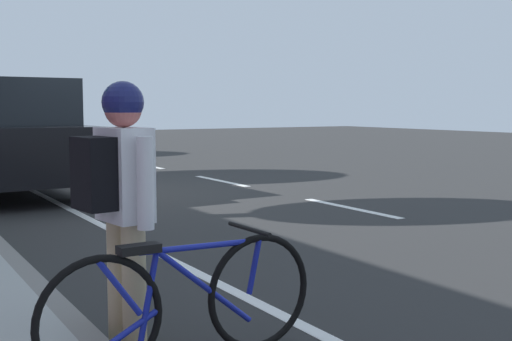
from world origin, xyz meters
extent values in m
plane|color=#2C2C2C|center=(0.00, 0.00, 0.00)|extent=(59.30, 59.30, 0.00)
cube|color=white|center=(-3.06, -17.43, 0.00)|extent=(0.14, 2.20, 0.01)
cube|color=white|center=(-3.06, -13.23, 0.00)|extent=(0.14, 2.20, 0.01)
cube|color=white|center=(-3.06, -9.03, 0.00)|extent=(0.14, 2.20, 0.01)
cube|color=white|center=(-3.06, -4.83, 0.00)|extent=(0.14, 2.20, 0.01)
cube|color=white|center=(-3.06, -0.63, 0.00)|extent=(0.14, 2.20, 0.01)
cube|color=white|center=(-3.06, 3.57, 0.00)|extent=(0.14, 2.20, 0.01)
cube|color=white|center=(0.64, 0.00, 0.00)|extent=(0.12, 37.06, 0.01)
cylinder|color=black|center=(0.17, -5.21, 0.38)|extent=(0.26, 0.77, 0.76)
cube|color=black|center=(1.07, -0.79, 0.78)|extent=(2.09, 4.77, 0.90)
cube|color=black|center=(1.07, -0.79, 1.61)|extent=(1.80, 3.17, 0.76)
cylinder|color=black|center=(0.14, 0.63, 0.38)|extent=(0.25, 0.77, 0.76)
cylinder|color=black|center=(0.26, -2.28, 0.38)|extent=(0.25, 0.77, 0.76)
torus|color=black|center=(1.12, 7.80, 0.37)|extent=(0.74, 0.07, 0.74)
torus|color=black|center=(2.16, 7.83, 0.37)|extent=(0.74, 0.07, 0.74)
cylinder|color=#1926A5|center=(1.51, 7.81, 0.46)|extent=(0.65, 0.06, 0.55)
cylinder|color=#1926A5|center=(1.87, 7.82, 0.45)|extent=(0.14, 0.04, 0.51)
cylinder|color=#1926A5|center=(1.56, 7.81, 0.71)|extent=(0.73, 0.06, 0.05)
cylinder|color=#1926A5|center=(1.99, 7.83, 0.29)|extent=(0.35, 0.05, 0.20)
cylinder|color=#1926A5|center=(2.04, 7.83, 0.54)|extent=(0.26, 0.05, 0.35)
cylinder|color=#1926A5|center=(1.16, 7.80, 0.55)|extent=(0.11, 0.04, 0.36)
cube|color=black|center=(1.92, 7.82, 0.74)|extent=(0.24, 0.11, 0.05)
cylinder|color=black|center=(1.19, 7.80, 0.78)|extent=(0.04, 0.46, 0.03)
cylinder|color=#C6B284|center=(1.82, 7.46, 0.41)|extent=(0.15, 0.15, 0.82)
cylinder|color=#C6B284|center=(1.85, 7.27, 0.41)|extent=(0.15, 0.15, 0.82)
cube|color=white|center=(1.84, 7.36, 1.11)|extent=(0.28, 0.41, 0.58)
cylinder|color=white|center=(1.80, 7.62, 1.08)|extent=(0.10, 0.10, 0.55)
cylinder|color=white|center=(1.87, 7.11, 1.08)|extent=(0.10, 0.10, 0.55)
sphere|color=#C76A62|center=(1.84, 7.36, 1.52)|extent=(0.23, 0.23, 0.23)
sphere|color=navy|center=(1.84, 7.36, 1.56)|extent=(0.26, 0.26, 0.26)
cube|color=black|center=(2.03, 7.39, 1.13)|extent=(0.22, 0.32, 0.44)
camera|label=1|loc=(3.20, 11.23, 1.53)|focal=45.73mm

